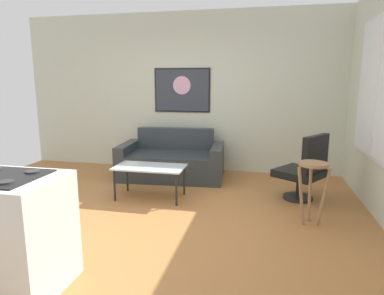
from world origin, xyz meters
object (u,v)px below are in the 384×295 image
(coffee_table, at_px, (150,169))
(armchair, at_px, (305,169))
(wall_painting, at_px, (182,90))
(couch, at_px, (172,162))
(bar_stool, at_px, (313,177))

(coffee_table, distance_m, armchair, 2.10)
(wall_painting, bearing_deg, couch, -92.80)
(coffee_table, xyz_separation_m, bar_stool, (2.07, -0.45, 0.14))
(armchair, bearing_deg, coffee_table, -170.66)
(bar_stool, bearing_deg, coffee_table, 167.81)
(bar_stool, bearing_deg, couch, 143.46)
(couch, bearing_deg, wall_painting, 87.20)
(armchair, relative_size, bar_stool, 1.28)
(couch, distance_m, wall_painting, 1.32)
(armchair, xyz_separation_m, wall_painting, (-2.03, 1.34, 1.01))
(couch, xyz_separation_m, armchair, (2.05, -0.73, 0.17))
(coffee_table, relative_size, wall_painting, 0.94)
(armchair, height_order, wall_painting, wall_painting)
(coffee_table, height_order, wall_painting, wall_painting)
(bar_stool, bearing_deg, wall_painting, 133.57)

